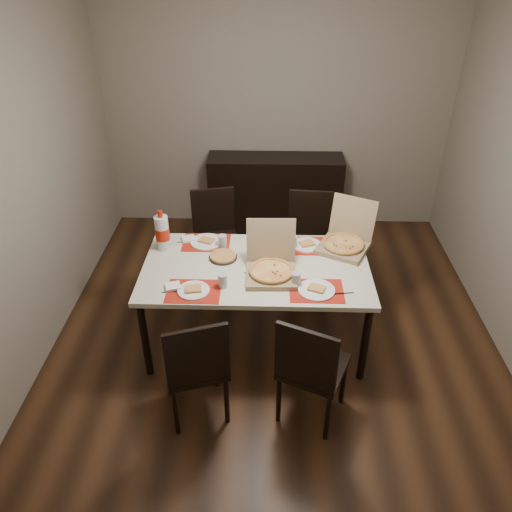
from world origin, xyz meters
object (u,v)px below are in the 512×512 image
object	(u,v)px
chair_near_left	(196,365)
chair_near_right	(310,367)
chair_far_right	(309,235)
dip_bowl	(274,255)
pizza_box_center	(271,268)
chair_far_left	(215,233)
sideboard	(275,194)
soda_bottle	(162,233)
dining_table	(256,273)

from	to	relation	value
chair_near_left	chair_near_right	world-z (taller)	same
chair_near_right	chair_far_right	world-z (taller)	same
dip_bowl	pizza_box_center	bearing A→B (deg)	-95.60
chair_far_left	sideboard	bearing A→B (deg)	59.44
chair_near_left	soda_bottle	xyz separation A→B (m)	(-0.40, 1.10, 0.39)
chair_near_left	chair_far_left	size ratio (longest dim) A/B	1.00
sideboard	pizza_box_center	size ratio (longest dim) A/B	3.45
chair_near_right	pizza_box_center	distance (m)	0.85
soda_bottle	sideboard	bearing A→B (deg)	60.55
sideboard	dip_bowl	size ratio (longest dim) A/B	11.88
chair_near_left	pizza_box_center	world-z (taller)	pizza_box_center
chair_near_right	soda_bottle	world-z (taller)	soda_bottle
chair_near_left	pizza_box_center	size ratio (longest dim) A/B	2.14
dining_table	chair_near_right	xyz separation A→B (m)	(0.39, -0.85, -0.17)
chair_far_left	pizza_box_center	world-z (taller)	pizza_box_center
sideboard	pizza_box_center	xyz separation A→B (m)	(-0.04, -2.02, 0.36)
dining_table	dip_bowl	size ratio (longest dim) A/B	14.25
chair_near_left	soda_bottle	size ratio (longest dim) A/B	2.63
sideboard	dip_bowl	distance (m)	1.80
sideboard	chair_near_left	world-z (taller)	chair_near_left
sideboard	chair_near_right	world-z (taller)	chair_near_right
sideboard	chair_far_left	world-z (taller)	chair_far_left
dining_table	soda_bottle	bearing A→B (deg)	162.00
sideboard	dining_table	distance (m)	1.94
chair_near_right	chair_far_right	xyz separation A→B (m)	(0.09, 1.76, 0.00)
chair_far_left	dip_bowl	world-z (taller)	chair_far_left
dip_bowl	soda_bottle	distance (m)	0.94
dining_table	chair_far_right	xyz separation A→B (m)	(0.48, 0.91, -0.17)
dining_table	soda_bottle	xyz separation A→B (m)	(-0.78, 0.25, 0.22)
dining_table	chair_far_left	bearing A→B (deg)	114.60
chair_near_right	chair_far_left	xyz separation A→B (m)	(-0.82, 1.78, 0.00)
dip_bowl	chair_near_right	bearing A→B (deg)	-75.97
pizza_box_center	soda_bottle	size ratio (longest dim) A/B	1.23
dip_bowl	dining_table	bearing A→B (deg)	-133.72
chair_near_left	chair_far_left	xyz separation A→B (m)	(-0.04, 1.78, 0.00)
pizza_box_center	chair_near_left	bearing A→B (deg)	-123.84
chair_near_left	chair_far_left	distance (m)	1.78
chair_far_left	chair_far_right	bearing A→B (deg)	-1.45
chair_near_left	pizza_box_center	distance (m)	0.95
dining_table	soda_bottle	distance (m)	0.85
dining_table	chair_far_left	world-z (taller)	chair_far_left
dining_table	chair_far_right	distance (m)	1.04
sideboard	chair_near_right	bearing A→B (deg)	-85.24
sideboard	chair_near_left	distance (m)	2.83
chair_far_left	chair_far_right	world-z (taller)	same
soda_bottle	chair_far_right	bearing A→B (deg)	27.27
dining_table	chair_near_right	world-z (taller)	chair_near_right
chair_near_left	dip_bowl	size ratio (longest dim) A/B	7.36
chair_near_left	chair_far_right	distance (m)	1.96
sideboard	chair_near_right	xyz separation A→B (m)	(0.23, -2.77, 0.06)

